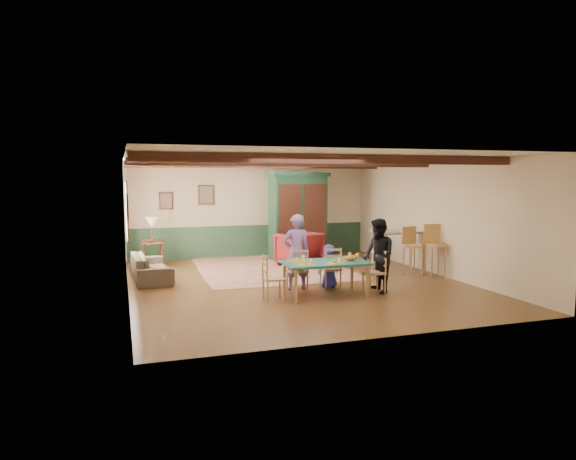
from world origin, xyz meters
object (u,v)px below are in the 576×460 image
object	(u,v)px
person_woman	(378,256)
bar_stool_left	(413,252)
dining_chair_far_left	(297,270)
cat	(351,257)
person_child	(329,266)
person_man	(296,252)
end_table	(153,254)
dining_chair_far_right	(330,268)
armchair	(299,249)
counter_table	(398,251)
dining_table	(325,279)
armoire	(298,216)
table_lamp	(152,229)
dining_chair_end_left	(274,278)
dining_chair_end_right	(374,272)
bar_stool_right	(435,251)
sofa	(151,267)

from	to	relation	value
person_woman	bar_stool_left	world-z (taller)	person_woman
dining_chair_far_left	cat	xyz separation A→B (m)	(0.84, -0.75, 0.33)
person_child	bar_stool_left	xyz separation A→B (m)	(2.32, 0.50, 0.12)
person_man	end_table	xyz separation A→B (m)	(-2.63, 3.68, -0.44)
dining_chair_far_right	end_table	xyz separation A→B (m)	(-3.35, 3.77, -0.10)
armchair	end_table	distance (m)	3.76
dining_chair_far_right	counter_table	xyz separation A→B (m)	(2.26, 1.14, 0.08)
dining_table	armoire	xyz separation A→B (m)	(1.00, 4.48, 0.87)
cat	table_lamp	distance (m)	5.69
person_woman	dining_chair_end_left	bearing A→B (deg)	-90.00
dining_chair_far_left	armoire	distance (m)	4.13
person_woman	table_lamp	world-z (taller)	person_woman
dining_table	counter_table	bearing A→B (deg)	34.13
dining_chair_end_right	person_woman	world-z (taller)	person_woman
armchair	bar_stool_left	bearing A→B (deg)	111.22
bar_stool_right	dining_chair_end_right	bearing A→B (deg)	-147.82
dining_chair_far_left	end_table	size ratio (longest dim) A/B	1.29
person_man	cat	world-z (taller)	person_man
cat	armchair	distance (m)	3.48
cat	table_lamp	world-z (taller)	table_lamp
person_man	cat	size ratio (longest dim) A/B	4.79
bar_stool_left	counter_table	bearing A→B (deg)	90.58
armchair	armoire	bearing A→B (deg)	-130.74
dining_chair_far_left	dining_chair_end_right	world-z (taller)	same
table_lamp	counter_table	xyz separation A→B (m)	(5.61, -2.62, -0.46)
armchair	table_lamp	world-z (taller)	table_lamp
dining_table	person_man	xyz separation A→B (m)	(-0.35, 0.73, 0.44)
armchair	bar_stool_right	world-z (taller)	bar_stool_right
dining_table	person_man	distance (m)	0.92
person_woman	dining_chair_far_left	bearing A→B (deg)	-113.57
dining_table	counter_table	xyz separation A→B (m)	(2.63, 1.79, 0.17)
end_table	table_lamp	distance (m)	0.64
person_child	armchair	bearing A→B (deg)	-94.50
person_woman	armchair	size ratio (longest dim) A/B	1.53
end_table	bar_stool_left	bearing A→B (deg)	-29.38
armchair	dining_chair_far_right	bearing A→B (deg)	62.00
armoire	sofa	size ratio (longest dim) A/B	1.24
sofa	end_table	xyz separation A→B (m)	(0.14, 1.71, 0.05)
person_child	armchair	size ratio (longest dim) A/B	0.93
armchair	person_woman	bearing A→B (deg)	75.75
table_lamp	bar_stool_left	bearing A→B (deg)	-29.38
bar_stool_left	person_woman	bearing A→B (deg)	-146.54
armchair	counter_table	xyz separation A→B (m)	(2.00, -1.58, 0.06)
end_table	person_child	bearing A→B (deg)	-47.79
cat	sofa	xyz separation A→B (m)	(-3.61, 2.80, -0.47)
dining_chair_far_left	dining_chair_far_right	xyz separation A→B (m)	(0.72, -0.01, 0.00)
dining_chair_far_right	dining_chair_end_right	world-z (taller)	same
bar_stool_left	sofa	bearing A→B (deg)	160.74
dining_chair_end_right	dining_table	bearing A→B (deg)	-90.00
armchair	person_man	bearing A→B (deg)	47.09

